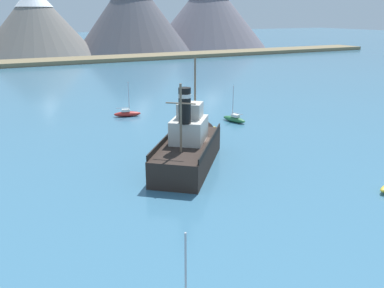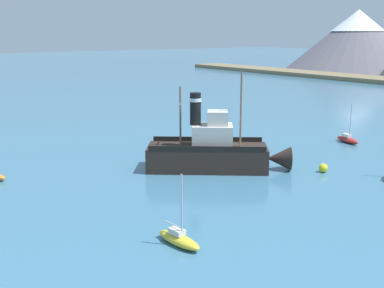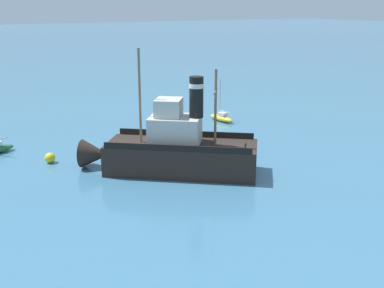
{
  "view_description": "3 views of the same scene",
  "coord_description": "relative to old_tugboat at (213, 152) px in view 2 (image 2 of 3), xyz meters",
  "views": [
    {
      "loc": [
        -17.29,
        -33.25,
        13.95
      ],
      "look_at": [
        -1.68,
        -2.2,
        2.77
      ],
      "focal_mm": 38.0,
      "sensor_mm": 36.0,
      "label": 1
    },
    {
      "loc": [
        35.57,
        -29.9,
        13.58
      ],
      "look_at": [
        -1.85,
        -2.15,
        2.74
      ],
      "focal_mm": 45.0,
      "sensor_mm": 36.0,
      "label": 2
    },
    {
      "loc": [
        -33.53,
        17.38,
        13.19
      ],
      "look_at": [
        -3.28,
        -0.46,
        2.88
      ],
      "focal_mm": 45.0,
      "sensor_mm": 36.0,
      "label": 3
    }
  ],
  "objects": [
    {
      "name": "ground_plane",
      "position": [
        0.94,
        0.14,
        -1.83
      ],
      "size": [
        600.0,
        600.0,
        0.0
      ],
      "primitive_type": "plane",
      "color": "teal"
    },
    {
      "name": "old_tugboat",
      "position": [
        0.0,
        0.0,
        0.0
      ],
      "size": [
        11.66,
        13.34,
        9.9
      ],
      "color": "#2D231E",
      "rests_on": "ground"
    },
    {
      "name": "sailboat_yellow",
      "position": [
        12.56,
        -13.07,
        -1.4
      ],
      "size": [
        3.89,
        1.49,
        4.9
      ],
      "color": "gold",
      "rests_on": "ground"
    },
    {
      "name": "sailboat_red",
      "position": [
        0.68,
        21.27,
        -1.4
      ],
      "size": [
        3.95,
        2.02,
        4.9
      ],
      "color": "#B22823",
      "rests_on": "ground"
    },
    {
      "name": "mooring_buoy",
      "position": [
        7.38,
        8.11,
        -1.38
      ],
      "size": [
        0.89,
        0.89,
        0.89
      ],
      "primitive_type": "sphere",
      "color": "yellow",
      "rests_on": "ground"
    }
  ]
}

